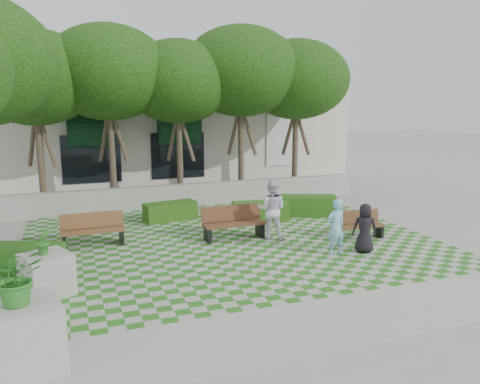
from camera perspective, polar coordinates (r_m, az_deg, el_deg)
name	(u,v)px	position (r m, az deg, el deg)	size (l,w,h in m)	color
ground	(242,251)	(13.48, 0.22, -7.15)	(90.00, 90.00, 0.00)	gray
lawn	(230,241)	(14.38, -1.19, -5.95)	(12.00, 12.00, 0.00)	#2B721E
sidewalk_south	(327,322)	(9.55, 10.51, -15.34)	(16.00, 2.00, 0.01)	#9E9B93
retaining_wall	(188,195)	(19.12, -6.30, -0.34)	(15.00, 0.36, 0.90)	#9E9B93
bench_east	(358,225)	(15.03, 14.16, -3.96)	(1.64, 0.65, 0.84)	#51331B
bench_mid	(233,223)	(14.51, -0.81, -3.81)	(1.94, 0.65, 1.02)	#512F1C
bench_west	(93,230)	(14.52, -17.51, -4.45)	(1.82, 0.61, 0.95)	brown
hedge_east	(308,206)	(17.61, 8.29, -1.67)	(2.08, 0.83, 0.73)	#214D14
hedge_midright	(260,212)	(16.64, 2.50, -2.39)	(1.95, 0.78, 0.68)	#265316
hedge_midleft	(170,211)	(16.92, -8.50, -2.34)	(1.84, 0.74, 0.64)	#224C14
hedge_west	(21,259)	(12.96, -25.11, -7.39)	(1.99, 0.79, 0.69)	#1C4913
planter_front	(21,323)	(8.33, -25.13, -14.22)	(1.35, 1.35, 2.01)	#9E9B93
planter_back	(47,272)	(11.24, -22.51, -9.04)	(1.24, 1.24, 1.55)	#9E9B93
person_blue	(336,227)	(13.21, 11.59, -4.19)	(0.58, 0.38, 1.58)	#7DC4E5
person_dark	(365,228)	(13.62, 14.95, -4.27)	(0.68, 0.45, 1.40)	black
person_white	(272,210)	(14.41, 3.87, -2.14)	(0.90, 0.70, 1.85)	silver
tree_row	(138,74)	(18.16, -12.31, 13.88)	(17.70, 13.40, 7.41)	#47382B
building	(170,131)	(26.68, -8.59, 7.33)	(18.00, 8.92, 5.15)	beige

